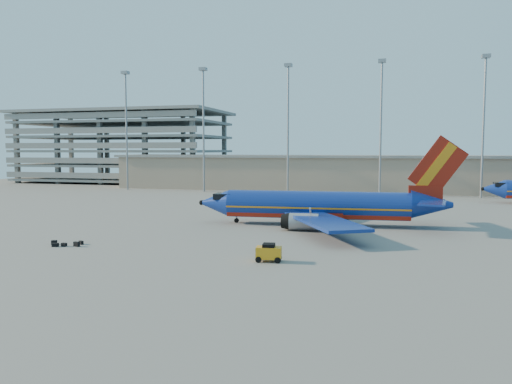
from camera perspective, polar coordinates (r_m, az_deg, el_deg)
ground at (r=66.31m, az=-0.18°, el=-3.59°), size 220.00×220.00×0.00m
terminal_building at (r=121.57m, az=11.74°, el=2.17°), size 122.00×16.00×8.50m
parking_garage at (r=158.65m, az=-14.85°, el=5.37°), size 62.00×32.00×21.40m
light_mast_row at (r=110.22m, az=8.84°, el=8.84°), size 101.60×1.60×28.65m
aircraft_main at (r=64.85m, az=7.68°, el=-1.63°), size 34.04×32.66×11.52m
baggage_tug at (r=43.63m, az=1.47°, el=-6.89°), size 2.35×1.60×1.58m
luggage_pile at (r=54.34m, az=-20.91°, el=-5.55°), size 3.51×2.31×0.48m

